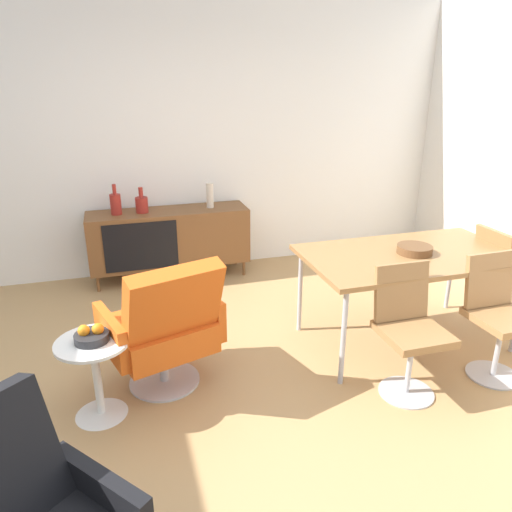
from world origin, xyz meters
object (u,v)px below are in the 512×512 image
object	(u,v)px
vase_cobalt	(142,204)
lounge_chair_red	(164,326)
dining_chair_front_left	(408,326)
fruit_bowl	(91,335)
vase_ceramic_small	(210,195)
dining_chair_front_right	(498,312)
dining_chair_far_end	(501,274)
dining_table	(410,259)
side_table_round	(96,370)
vase_sculptural_dark	(116,204)
sideboard	(169,237)
wooden_bowl_on_table	(415,249)

from	to	relation	value
vase_cobalt	lounge_chair_red	xyz separation A→B (m)	(-0.02, -1.93, -0.34)
dining_chair_front_left	fruit_bowl	world-z (taller)	dining_chair_front_left
vase_ceramic_small	dining_chair_front_right	size ratio (longest dim) A/B	0.30
dining_chair_far_end	dining_chair_front_left	xyz separation A→B (m)	(-1.24, -0.56, 0.00)
vase_ceramic_small	dining_chair_front_right	bearing A→B (deg)	-57.99
dining_table	fruit_bowl	world-z (taller)	dining_table
dining_table	side_table_round	size ratio (longest dim) A/B	3.08
dining_table	vase_sculptural_dark	bearing A→B (deg)	138.52
dining_chair_far_end	side_table_round	world-z (taller)	dining_chair_far_end
dining_table	lounge_chair_red	distance (m)	1.87
dining_table	dining_chair_far_end	size ratio (longest dim) A/B	1.87
dining_chair_front_right	fruit_bowl	distance (m)	2.66
dining_chair_front_left	fruit_bowl	xyz separation A→B (m)	(-1.94, 0.30, 0.09)
dining_table	dining_chair_far_end	world-z (taller)	dining_chair_far_end
vase_cobalt	side_table_round	world-z (taller)	vase_cobalt
vase_ceramic_small	dining_chair_far_end	world-z (taller)	vase_ceramic_small
dining_chair_front_right	dining_chair_front_left	distance (m)	0.70
dining_chair_front_left	side_table_round	bearing A→B (deg)	171.26
sideboard	side_table_round	size ratio (longest dim) A/B	3.08
sideboard	dining_chair_front_right	xyz separation A→B (m)	(1.94, -2.40, 0.03)
vase_ceramic_small	fruit_bowl	world-z (taller)	vase_ceramic_small
vase_sculptural_dark	vase_ceramic_small	size ratio (longest dim) A/B	1.18
sideboard	dining_chair_far_end	distance (m)	3.09
vase_sculptural_dark	dining_chair_far_end	distance (m)	3.51
vase_cobalt	vase_ceramic_small	xyz separation A→B (m)	(0.69, 0.00, 0.04)
wooden_bowl_on_table	fruit_bowl	size ratio (longest dim) A/B	1.30
sideboard	vase_cobalt	xyz separation A→B (m)	(-0.25, 0.00, 0.37)
lounge_chair_red	dining_table	bearing A→B (deg)	2.86
lounge_chair_red	side_table_round	xyz separation A→B (m)	(-0.44, -0.17, -0.15)
side_table_round	lounge_chair_red	bearing A→B (deg)	20.94
vase_ceramic_small	wooden_bowl_on_table	xyz separation A→B (m)	(1.18, -1.85, -0.08)
vase_sculptural_dark	fruit_bowl	bearing A→B (deg)	-95.78
dining_chair_far_end	dining_chair_front_right	xyz separation A→B (m)	(-0.54, -0.56, 0.00)
vase_ceramic_small	dining_chair_far_end	distance (m)	2.77
vase_sculptural_dark	dining_chair_far_end	xyz separation A→B (m)	(2.97, -1.84, -0.36)
dining_chair_far_end	dining_chair_front_left	size ratio (longest dim) A/B	1.00
sideboard	wooden_bowl_on_table	xyz separation A→B (m)	(1.61, -1.85, 0.33)
vase_cobalt	fruit_bowl	xyz separation A→B (m)	(-0.46, -2.10, -0.25)
wooden_bowl_on_table	dining_table	bearing A→B (deg)	162.06
vase_ceramic_small	wooden_bowl_on_table	bearing A→B (deg)	-57.54
vase_cobalt	side_table_round	bearing A→B (deg)	-102.30
vase_sculptural_dark	dining_table	distance (m)	2.78
dining_chair_front_right	side_table_round	size ratio (longest dim) A/B	1.65
vase_ceramic_small	vase_sculptural_dark	bearing A→B (deg)	180.00
dining_chair_front_right	dining_chair_far_end	bearing A→B (deg)	45.95
dining_chair_far_end	fruit_bowl	distance (m)	3.19
side_table_round	dining_chair_far_end	bearing A→B (deg)	4.66
dining_chair_far_end	dining_chair_front_right	distance (m)	0.78
vase_cobalt	wooden_bowl_on_table	xyz separation A→B (m)	(1.86, -1.85, -0.04)
vase_cobalt	lounge_chair_red	size ratio (longest dim) A/B	0.27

